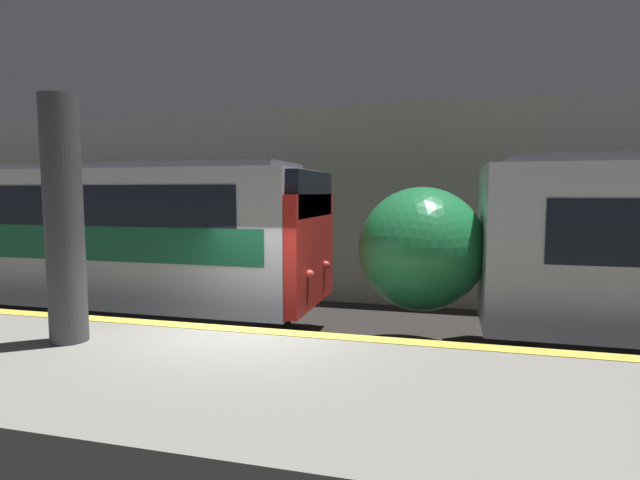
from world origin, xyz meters
The scene contains 4 objects.
ground_plane centered at (0.00, 0.00, 0.00)m, with size 120.00×120.00×0.00m, color #282623.
platform centered at (0.00, -1.81, 0.51)m, with size 40.00×3.63×1.04m.
station_rear_barrier centered at (0.00, 6.69, 2.75)m, with size 50.00×0.15×5.49m.
support_pillar_near centered at (-2.16, -1.29, 2.72)m, with size 0.51×0.51×3.39m.
Camera 1 is at (2.97, -7.02, 3.11)m, focal length 28.00 mm.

